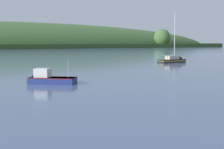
{
  "coord_description": "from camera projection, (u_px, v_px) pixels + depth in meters",
  "views": [
    {
      "loc": [
        -10.85,
        -3.97,
        5.42
      ],
      "look_at": [
        6.86,
        28.78,
        1.82
      ],
      "focal_mm": 54.91,
      "sensor_mm": 36.0,
      "label": 1
    }
  ],
  "objects": [
    {
      "name": "far_shoreline_hill",
      "position": [
        3.0,
        48.0,
        269.29
      ],
      "size": [
        545.89,
        96.19,
        42.48
      ],
      "rotation": [
        0.0,
        0.0,
        0.05
      ],
      "color": "#314A21",
      "rests_on": "ground"
    },
    {
      "name": "sailboat_near_mooring",
      "position": [
        174.0,
        61.0,
        88.9
      ],
      "size": [
        9.1,
        3.56,
        14.18
      ],
      "rotation": [
        0.0,
        0.0,
        0.12
      ],
      "color": "#232328",
      "rests_on": "ground"
    },
    {
      "name": "fishing_boat_moored",
      "position": [
        48.0,
        81.0,
        44.2
      ],
      "size": [
        6.48,
        5.77,
        4.03
      ],
      "rotation": [
        0.0,
        0.0,
        2.48
      ],
      "color": "navy",
      "rests_on": "ground"
    }
  ]
}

